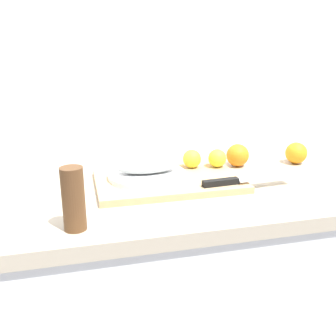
{
  "coord_description": "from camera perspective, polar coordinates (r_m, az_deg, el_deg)",
  "views": [
    {
      "loc": [
        -0.22,
        -1.03,
        1.29
      ],
      "look_at": [
        0.04,
        0.03,
        0.95
      ],
      "focal_mm": 40.17,
      "sensor_mm": 36.0,
      "label": 1
    }
  ],
  "objects": [
    {
      "name": "orange_1",
      "position": [
        1.34,
        10.51,
        1.91
      ],
      "size": [
        0.08,
        0.08,
        0.08
      ],
      "primitive_type": "sphere",
      "color": "orange",
      "rests_on": "kitchen_counter"
    },
    {
      "name": "orange_0",
      "position": [
        1.43,
        18.87,
        2.16
      ],
      "size": [
        0.08,
        0.08,
        0.08
      ],
      "primitive_type": "sphere",
      "color": "orange",
      "rests_on": "kitchen_counter"
    },
    {
      "name": "fish_fillet",
      "position": [
        1.15,
        -3.2,
        0.15
      ],
      "size": [
        0.18,
        0.08,
        0.04
      ],
      "primitive_type": "ellipsoid",
      "color": "#999E99",
      "rests_on": "white_plate"
    },
    {
      "name": "kitchen_counter",
      "position": [
        1.35,
        -1.6,
        -21.31
      ],
      "size": [
        2.0,
        0.6,
        0.9
      ],
      "color": "white",
      "rests_on": "ground_plane"
    },
    {
      "name": "chef_knife",
      "position": [
        1.12,
        10.44,
        -1.86
      ],
      "size": [
        0.29,
        0.05,
        0.02
      ],
      "rotation": [
        0.0,
        0.0,
        0.07
      ],
      "color": "silver",
      "rests_on": "cutting_board"
    },
    {
      "name": "cutting_board",
      "position": [
        1.16,
        0.0,
        -1.89
      ],
      "size": [
        0.44,
        0.29,
        0.02
      ],
      "primitive_type": "cube",
      "color": "tan",
      "rests_on": "kitchen_counter"
    },
    {
      "name": "lemon_1",
      "position": [
        1.24,
        3.65,
        1.41
      ],
      "size": [
        0.06,
        0.06,
        0.06
      ],
      "primitive_type": "sphere",
      "color": "yellow",
      "rests_on": "cutting_board"
    },
    {
      "name": "lemon_0",
      "position": [
        1.26,
        7.48,
        1.49
      ],
      "size": [
        0.06,
        0.06,
        0.06
      ],
      "primitive_type": "sphere",
      "color": "yellow",
      "rests_on": "cutting_board"
    },
    {
      "name": "white_plate",
      "position": [
        1.15,
        -3.18,
        -1.06
      ],
      "size": [
        0.24,
        0.24,
        0.01
      ],
      "primitive_type": "cylinder",
      "color": "white",
      "rests_on": "cutting_board"
    },
    {
      "name": "pepper_mill",
      "position": [
        0.87,
        -14.16,
        -4.59
      ],
      "size": [
        0.05,
        0.05,
        0.15
      ],
      "primitive_type": "cylinder",
      "color": "brown",
      "rests_on": "kitchen_counter"
    },
    {
      "name": "back_wall",
      "position": [
        1.37,
        -4.95,
        15.6
      ],
      "size": [
        3.2,
        0.05,
        2.5
      ],
      "primitive_type": "cube",
      "color": "white",
      "rests_on": "ground_plane"
    }
  ]
}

